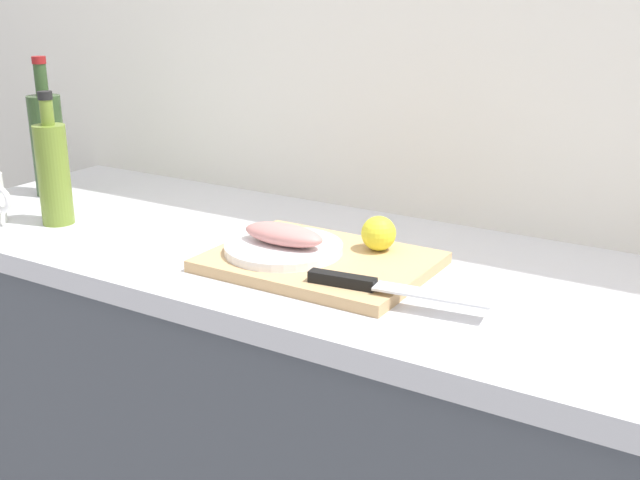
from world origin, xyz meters
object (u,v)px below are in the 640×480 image
(cutting_board, at_px, (320,262))
(wine_bottle, at_px, (48,142))
(chef_knife, at_px, (374,285))
(white_plate, at_px, (284,248))
(fish_fillet, at_px, (284,234))
(olive_oil_bottle, at_px, (53,172))
(lemon_0, at_px, (379,233))

(cutting_board, relative_size, wine_bottle, 1.19)
(chef_knife, height_order, wine_bottle, wine_bottle)
(white_plate, relative_size, wine_bottle, 0.66)
(fish_fillet, bearing_deg, cutting_board, 12.35)
(cutting_board, height_order, fish_fillet, fish_fillet)
(olive_oil_bottle, bearing_deg, cutting_board, 5.62)
(wine_bottle, bearing_deg, fish_fillet, -8.36)
(chef_knife, xyz_separation_m, wine_bottle, (-0.94, 0.18, 0.09))
(white_plate, xyz_separation_m, wine_bottle, (-0.72, 0.11, 0.10))
(cutting_board, height_order, wine_bottle, wine_bottle)
(cutting_board, bearing_deg, lemon_0, 49.84)
(fish_fillet, height_order, wine_bottle, wine_bottle)
(cutting_board, relative_size, chef_knife, 1.28)
(fish_fillet, relative_size, chef_knife, 0.53)
(chef_knife, distance_m, wine_bottle, 0.96)
(white_plate, height_order, olive_oil_bottle, olive_oil_bottle)
(cutting_board, relative_size, olive_oil_bottle, 1.39)
(cutting_board, xyz_separation_m, chef_knife, (0.15, -0.09, 0.02))
(chef_knife, bearing_deg, fish_fillet, 153.77)
(fish_fillet, bearing_deg, chef_knife, -19.04)
(olive_oil_bottle, bearing_deg, wine_bottle, 141.91)
(lemon_0, bearing_deg, olive_oil_bottle, -167.96)
(fish_fillet, height_order, chef_knife, fish_fillet)
(fish_fillet, relative_size, olive_oil_bottle, 0.58)
(lemon_0, bearing_deg, white_plate, -144.34)
(fish_fillet, xyz_separation_m, lemon_0, (0.14, 0.10, -0.00))
(fish_fillet, bearing_deg, olive_oil_bottle, -175.24)
(fish_fillet, relative_size, lemon_0, 2.52)
(fish_fillet, xyz_separation_m, olive_oil_bottle, (-0.53, -0.04, 0.06))
(lemon_0, xyz_separation_m, wine_bottle, (-0.85, 0.01, 0.07))
(fish_fillet, xyz_separation_m, wine_bottle, (-0.72, 0.11, 0.07))
(olive_oil_bottle, bearing_deg, lemon_0, 12.04)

